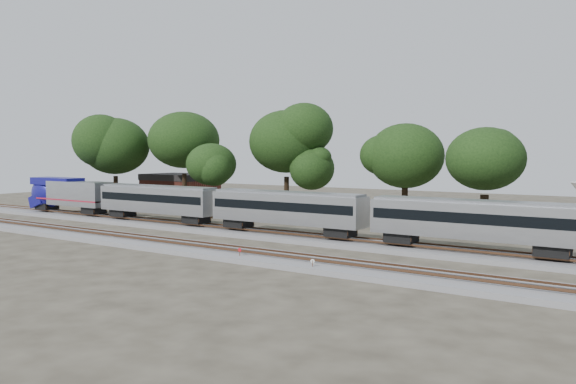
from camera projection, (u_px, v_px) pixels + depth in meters
name	position (u px, v px, depth m)	size (l,w,h in m)	color
ground	(231.00, 245.00, 50.82)	(160.00, 160.00, 0.00)	#383328
track_far	(269.00, 235.00, 55.80)	(160.00, 5.00, 0.73)	slate
track_near	(201.00, 249.00, 47.48)	(160.00, 5.00, 0.73)	slate
train	(473.00, 219.00, 44.62)	(121.13, 2.94, 4.34)	#B4B7BC
switch_stand_red	(240.00, 253.00, 43.40)	(0.32, 0.09, 1.02)	#512D19
switch_stand_white	(313.00, 264.00, 39.29)	(0.28, 0.15, 0.93)	#512D19
switch_lever	(244.00, 259.00, 43.56)	(0.50, 0.30, 0.30)	#512D19
brick_building	(180.00, 190.00, 87.06)	(10.78, 7.71, 5.11)	maroon
tree_0	(115.00, 146.00, 80.53)	(9.48, 9.48, 13.36)	black
tree_1	(184.00, 140.00, 78.03)	(10.31, 10.31, 14.53)	black
tree_2	(211.00, 165.00, 71.32)	(7.01, 7.01, 9.88)	black
tree_3	(287.00, 142.00, 72.21)	(9.97, 9.97, 14.05)	black
tree_4	(312.00, 169.00, 70.11)	(6.51, 6.51, 9.18)	black
tree_5	(405.00, 156.00, 65.13)	(8.14, 8.14, 11.47)	black
tree_6	(485.00, 159.00, 55.58)	(7.89, 7.89, 11.13)	black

